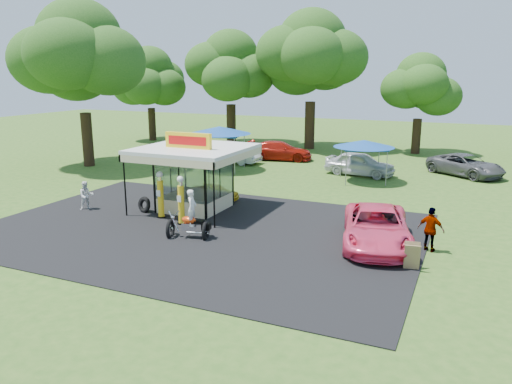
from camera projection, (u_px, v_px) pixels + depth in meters
ground at (176, 243)px, 21.53m from camera, size 120.00×120.00×0.00m
asphalt_apron at (200, 229)px, 23.30m from camera, size 20.00×14.00×0.04m
gas_station_kiosk at (194, 177)px, 26.34m from camera, size 5.40×5.40×4.18m
gas_pump_left at (161, 196)px, 24.90m from camera, size 0.45×0.45×2.41m
gas_pump_right at (181, 202)px, 23.84m from camera, size 0.45×0.45×2.40m
motorcycle at (191, 219)px, 21.91m from camera, size 2.03×1.33×2.30m
spare_tires at (144, 205)px, 26.14m from camera, size 1.02×0.71×0.84m
a_frame_sign at (412, 256)px, 18.49m from camera, size 0.60×0.59×1.02m
kiosk_car at (215, 192)px, 28.61m from camera, size 2.82×1.13×0.96m
pink_sedan at (376, 227)px, 21.04m from camera, size 3.92×6.29×1.62m
spectator_west at (86, 196)px, 26.52m from camera, size 0.93×0.95×1.55m
spectator_east_a at (388, 227)px, 21.14m from camera, size 1.17×1.09×1.58m
spectator_east_b at (431, 230)px, 20.30m from camera, size 1.17×0.70×1.86m
bg_car_a at (230, 153)px, 40.29m from camera, size 5.09×1.94×1.66m
bg_car_b at (280, 151)px, 41.58m from camera, size 5.68×3.14×1.56m
bg_car_c at (360, 164)px, 35.39m from camera, size 5.14×2.69×1.67m
bg_car_d at (466, 165)px, 35.26m from camera, size 5.92×5.27×1.52m
tent_west at (219, 131)px, 36.88m from camera, size 4.68×4.68×3.27m
tent_east at (364, 144)px, 32.98m from camera, size 4.01×4.01×2.81m
oak_far_a at (150, 82)px, 52.44m from camera, size 8.11×8.11×9.62m
oak_far_b at (231, 73)px, 49.59m from camera, size 9.26×9.26×11.04m
oak_far_c at (311, 63)px, 46.19m from camera, size 10.68×10.68×12.59m
oak_far_d at (420, 91)px, 43.83m from camera, size 7.27×7.27×8.65m
oak_near at (82, 65)px, 37.41m from camera, size 10.61×10.61×12.21m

